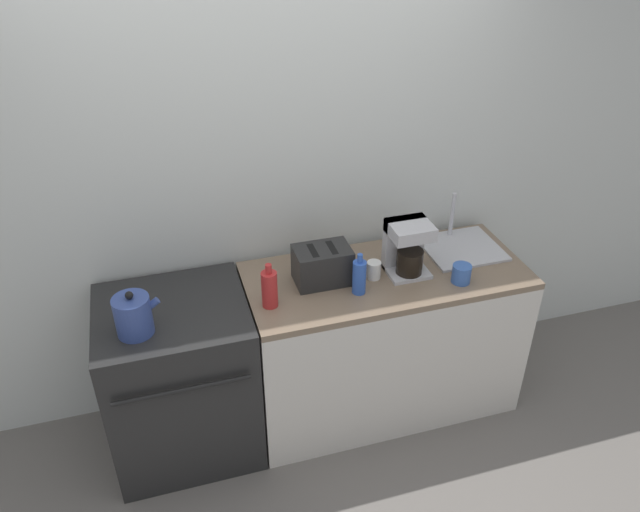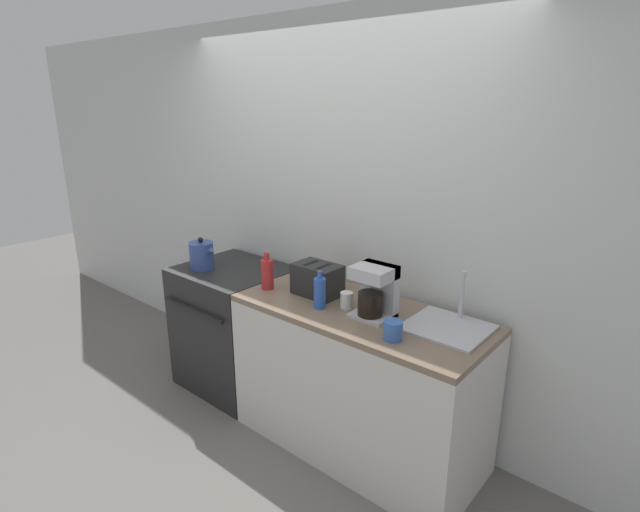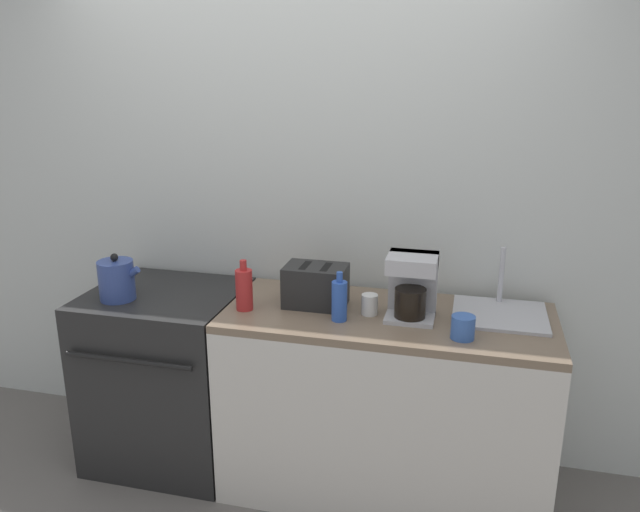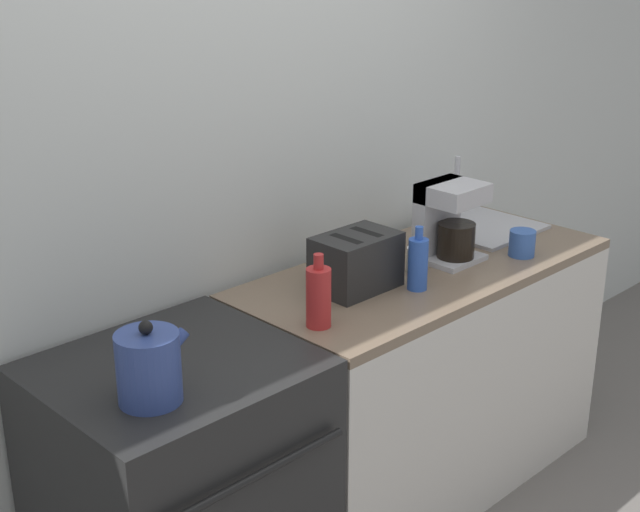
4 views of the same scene
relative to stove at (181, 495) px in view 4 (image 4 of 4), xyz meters
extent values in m
cube|color=silver|center=(0.60, 0.39, 0.83)|extent=(8.00, 0.05, 2.60)
cube|color=black|center=(0.00, 0.00, -0.01)|extent=(0.74, 0.67, 0.91)
cube|color=black|center=(0.00, 0.00, 0.43)|extent=(0.73, 0.65, 0.02)
cylinder|color=black|center=(-0.17, -0.14, 0.44)|extent=(0.21, 0.21, 0.01)
cylinder|color=black|center=(0.17, -0.14, 0.44)|extent=(0.21, 0.21, 0.01)
cylinder|color=black|center=(-0.17, 0.14, 0.44)|extent=(0.21, 0.21, 0.01)
cylinder|color=black|center=(0.17, 0.14, 0.44)|extent=(0.21, 0.21, 0.01)
cylinder|color=black|center=(0.00, -0.36, 0.24)|extent=(0.63, 0.02, 0.02)
cube|color=silver|center=(1.13, 0.00, -0.03)|extent=(1.50, 0.66, 0.88)
cube|color=#7A6651|center=(1.13, 0.00, 0.43)|extent=(1.50, 0.66, 0.04)
cylinder|color=#33478C|center=(-0.16, -0.13, 0.54)|extent=(0.17, 0.17, 0.19)
sphere|color=black|center=(-0.16, -0.13, 0.66)|extent=(0.04, 0.04, 0.04)
cylinder|color=#33478C|center=(-0.08, -0.13, 0.58)|extent=(0.10, 0.03, 0.08)
cube|color=black|center=(0.78, 0.02, 0.54)|extent=(0.29, 0.19, 0.19)
cube|color=black|center=(0.73, 0.02, 0.63)|extent=(0.03, 0.13, 0.01)
cube|color=black|center=(0.83, 0.02, 0.63)|extent=(0.03, 0.13, 0.01)
cube|color=#B7B7BC|center=(1.23, -0.03, 0.45)|extent=(0.22, 0.20, 0.02)
cube|color=#B7B7BC|center=(1.23, 0.04, 0.59)|extent=(0.22, 0.06, 0.29)
cube|color=#B7B7BC|center=(1.23, -0.03, 0.70)|extent=(0.22, 0.20, 0.07)
cylinder|color=black|center=(1.23, -0.06, 0.53)|extent=(0.14, 0.14, 0.13)
cube|color=#B7B7BC|center=(1.62, 0.09, 0.45)|extent=(0.41, 0.38, 0.01)
cylinder|color=silver|center=(1.62, 0.24, 0.58)|extent=(0.02, 0.02, 0.28)
cylinder|color=#B72828|center=(0.48, -0.11, 0.54)|extent=(0.08, 0.08, 0.19)
cylinder|color=#B72828|center=(0.48, -0.11, 0.66)|extent=(0.03, 0.03, 0.05)
cylinder|color=#2D56B7|center=(0.93, -0.13, 0.53)|extent=(0.07, 0.07, 0.18)
cylinder|color=#2D56B7|center=(0.93, -0.13, 0.65)|extent=(0.03, 0.03, 0.04)
cylinder|color=#3860B2|center=(1.46, -0.19, 0.49)|extent=(0.10, 0.10, 0.10)
cylinder|color=white|center=(1.05, -0.03, 0.49)|extent=(0.07, 0.07, 0.09)
camera|label=1|loc=(0.01, -2.52, 2.28)|focal=35.00mm
camera|label=2|loc=(2.65, -2.15, 1.60)|focal=28.00mm
camera|label=3|loc=(1.47, -2.63, 1.53)|focal=35.00mm
camera|label=4|loc=(-1.28, -1.91, 1.61)|focal=50.00mm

